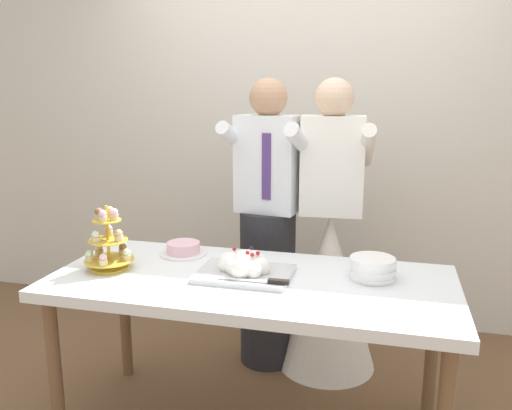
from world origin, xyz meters
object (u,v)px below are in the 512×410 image
object	(u,v)px
main_cake_tray	(245,267)
round_cake	(183,249)
dessert_table	(251,293)
person_bride	(329,271)
person_groom	(268,240)
cupcake_stand	(108,245)
plate_stack	(373,268)

from	to	relation	value
main_cake_tray	round_cake	xyz separation A→B (m)	(-0.39, 0.23, -0.02)
dessert_table	person_bride	world-z (taller)	person_bride
main_cake_tray	person_groom	size ratio (longest dim) A/B	0.26
cupcake_stand	person_groom	world-z (taller)	person_groom
main_cake_tray	person_groom	bearing A→B (deg)	94.22
cupcake_stand	main_cake_tray	bearing A→B (deg)	5.84
dessert_table	round_cake	xyz separation A→B (m)	(-0.42, 0.24, 0.10)
cupcake_stand	round_cake	xyz separation A→B (m)	(0.25, 0.29, -0.09)
cupcake_stand	person_bride	xyz separation A→B (m)	(0.94, 0.77, -0.31)
dessert_table	person_groom	size ratio (longest dim) A/B	1.08
dessert_table	main_cake_tray	bearing A→B (deg)	163.94
cupcake_stand	person_groom	size ratio (longest dim) A/B	0.18
cupcake_stand	person_groom	xyz separation A→B (m)	(0.59, 0.74, -0.15)
round_cake	person_bride	distance (m)	0.87
dessert_table	cupcake_stand	size ratio (longest dim) A/B	5.90
person_bride	round_cake	bearing A→B (deg)	-145.61
round_cake	plate_stack	bearing A→B (deg)	-7.09
cupcake_stand	main_cake_tray	distance (m)	0.65
dessert_table	person_groom	distance (m)	0.69
dessert_table	cupcake_stand	xyz separation A→B (m)	(-0.67, -0.06, 0.19)
plate_stack	person_bride	bearing A→B (deg)	113.44
main_cake_tray	plate_stack	bearing A→B (deg)	11.18
round_cake	cupcake_stand	bearing A→B (deg)	-130.57
cupcake_stand	plate_stack	world-z (taller)	cupcake_stand
cupcake_stand	round_cake	world-z (taller)	cupcake_stand
plate_stack	person_bride	world-z (taller)	person_bride
main_cake_tray	dessert_table	bearing A→B (deg)	-16.06
main_cake_tray	plate_stack	size ratio (longest dim) A/B	2.10
dessert_table	person_groom	bearing A→B (deg)	96.94
dessert_table	main_cake_tray	xyz separation A→B (m)	(-0.03, 0.01, 0.12)
cupcake_stand	person_bride	size ratio (longest dim) A/B	0.18
cupcake_stand	plate_stack	xyz separation A→B (m)	(1.20, 0.18, -0.07)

